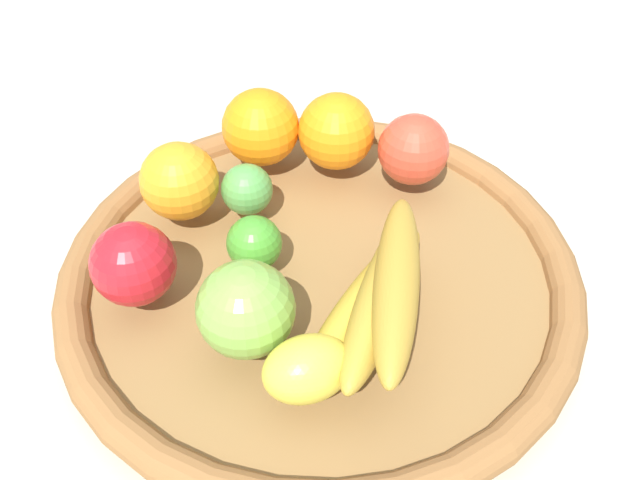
% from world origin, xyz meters
% --- Properties ---
extents(ground_plane, '(2.40, 2.40, 0.00)m').
position_xyz_m(ground_plane, '(0.00, 0.00, 0.00)').
color(ground_plane, '#B8B3A0').
rests_on(ground_plane, ground).
extents(basket, '(0.44, 0.44, 0.04)m').
position_xyz_m(basket, '(0.00, 0.00, 0.02)').
color(basket, olive).
rests_on(basket, ground_plane).
extents(orange_2, '(0.07, 0.07, 0.07)m').
position_xyz_m(orange_2, '(-0.14, -0.01, 0.07)').
color(orange_2, orange).
rests_on(orange_2, basket).
extents(banana_bunch, '(0.10, 0.19, 0.06)m').
position_xyz_m(banana_bunch, '(0.07, -0.04, 0.07)').
color(banana_bunch, gold).
rests_on(banana_bunch, basket).
extents(lemon_0, '(0.08, 0.08, 0.05)m').
position_xyz_m(lemon_0, '(0.06, -0.12, 0.06)').
color(lemon_0, gold).
rests_on(lemon_0, basket).
extents(lime_1, '(0.06, 0.06, 0.05)m').
position_xyz_m(lime_1, '(-0.09, 0.02, 0.06)').
color(lime_1, '#509846').
rests_on(lime_1, basket).
extents(orange_0, '(0.08, 0.08, 0.07)m').
position_xyz_m(orange_0, '(-0.05, 0.12, 0.08)').
color(orange_0, orange).
rests_on(orange_0, basket).
extents(apple_0, '(0.09, 0.09, 0.07)m').
position_xyz_m(apple_0, '(-0.10, -0.11, 0.07)').
color(apple_0, red).
rests_on(apple_0, basket).
extents(lime_0, '(0.06, 0.06, 0.05)m').
position_xyz_m(lime_0, '(-0.04, -0.03, 0.06)').
color(lime_0, '#43952B').
rests_on(lime_0, basket).
extents(apple_2, '(0.08, 0.08, 0.07)m').
position_xyz_m(apple_2, '(-0.00, -0.10, 0.08)').
color(apple_2, '#76AA43').
rests_on(apple_2, basket).
extents(apple_1, '(0.09, 0.09, 0.07)m').
position_xyz_m(apple_1, '(0.02, 0.14, 0.07)').
color(apple_1, '#CD432E').
rests_on(apple_1, basket).
extents(orange_1, '(0.09, 0.09, 0.07)m').
position_xyz_m(orange_1, '(-0.12, 0.09, 0.08)').
color(orange_1, orange).
rests_on(orange_1, basket).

